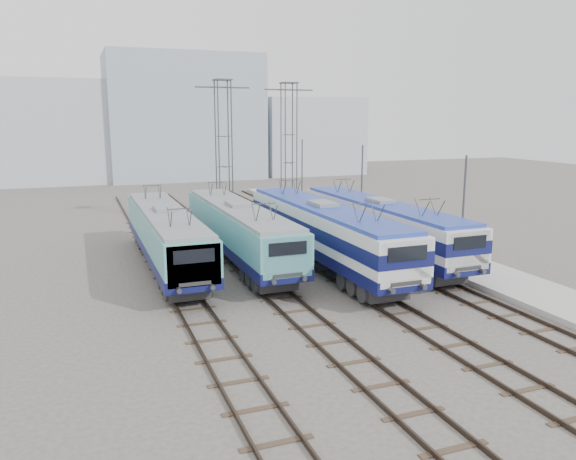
# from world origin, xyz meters

# --- Properties ---
(ground) EXTENTS (160.00, 160.00, 0.00)m
(ground) POSITION_xyz_m (0.00, 0.00, 0.00)
(ground) COLOR #514C47
(platform) EXTENTS (4.00, 70.00, 0.30)m
(platform) POSITION_xyz_m (10.20, 8.00, 0.15)
(platform) COLOR #9E9E99
(platform) RESTS_ON ground
(locomotive_far_left) EXTENTS (2.78, 17.53, 3.30)m
(locomotive_far_left) POSITION_xyz_m (-6.75, 9.86, 2.19)
(locomotive_far_left) COLOR #0E1145
(locomotive_far_left) RESTS_ON ground
(locomotive_center_left) EXTENTS (2.81, 17.77, 3.34)m
(locomotive_center_left) POSITION_xyz_m (-2.25, 9.73, 2.22)
(locomotive_center_left) COLOR #0E1145
(locomotive_center_left) RESTS_ON ground
(locomotive_center_right) EXTENTS (2.97, 18.82, 3.54)m
(locomotive_center_right) POSITION_xyz_m (2.25, 6.86, 2.39)
(locomotive_center_right) COLOR #0E1145
(locomotive_center_right) RESTS_ON ground
(locomotive_far_right) EXTENTS (2.85, 18.00, 3.38)m
(locomotive_far_right) POSITION_xyz_m (6.75, 7.79, 2.30)
(locomotive_far_right) COLOR #0E1145
(locomotive_far_right) RESTS_ON ground
(catenary_tower_west) EXTENTS (4.50, 1.20, 12.00)m
(catenary_tower_west) POSITION_xyz_m (0.00, 22.00, 6.64)
(catenary_tower_west) COLOR #3F4247
(catenary_tower_west) RESTS_ON ground
(catenary_tower_east) EXTENTS (4.50, 1.20, 12.00)m
(catenary_tower_east) POSITION_xyz_m (6.50, 24.00, 6.64)
(catenary_tower_east) COLOR #3F4247
(catenary_tower_east) RESTS_ON ground
(mast_front) EXTENTS (0.12, 0.12, 7.00)m
(mast_front) POSITION_xyz_m (8.60, 2.00, 3.50)
(mast_front) COLOR #3F4247
(mast_front) RESTS_ON ground
(mast_mid) EXTENTS (0.12, 0.12, 7.00)m
(mast_mid) POSITION_xyz_m (8.60, 14.00, 3.50)
(mast_mid) COLOR #3F4247
(mast_mid) RESTS_ON ground
(mast_rear) EXTENTS (0.12, 0.12, 7.00)m
(mast_rear) POSITION_xyz_m (8.60, 26.00, 3.50)
(mast_rear) COLOR #3F4247
(mast_rear) RESTS_ON ground
(building_west) EXTENTS (18.00, 12.00, 14.00)m
(building_west) POSITION_xyz_m (-14.00, 62.00, 7.00)
(building_west) COLOR #A6AFB8
(building_west) RESTS_ON ground
(building_center) EXTENTS (22.00, 14.00, 18.00)m
(building_center) POSITION_xyz_m (4.00, 62.00, 9.00)
(building_center) COLOR #93A0B2
(building_center) RESTS_ON ground
(building_east) EXTENTS (16.00, 12.00, 12.00)m
(building_east) POSITION_xyz_m (24.00, 62.00, 6.00)
(building_east) COLOR #A6AFB8
(building_east) RESTS_ON ground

